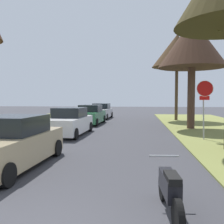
{
  "coord_description": "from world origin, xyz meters",
  "views": [
    {
      "loc": [
        1.6,
        -2.99,
        2.13
      ],
      "look_at": [
        0.38,
        8.39,
        1.5
      ],
      "focal_mm": 40.41,
      "sensor_mm": 36.0,
      "label": 1
    }
  ],
  "objects_px": {
    "stop_sign_far": "(205,97)",
    "parked_sedan_silver": "(101,111)",
    "parked_motorcycle": "(169,190)",
    "parked_sedan_tan": "(11,144)",
    "street_tree_right_mid_b": "(192,44)",
    "parked_sedan_white": "(69,122)",
    "parked_sedan_green": "(90,115)",
    "street_tree_right_far": "(177,51)"
  },
  "relations": [
    {
      "from": "street_tree_right_far",
      "to": "parked_motorcycle",
      "type": "relative_size",
      "value": 3.91
    },
    {
      "from": "parked_sedan_silver",
      "to": "stop_sign_far",
      "type": "bearing_deg",
      "value": -61.26
    },
    {
      "from": "parked_sedan_white",
      "to": "parked_sedan_green",
      "type": "xyz_separation_m",
      "value": [
        0.05,
        6.12,
        0.0
      ]
    },
    {
      "from": "parked_sedan_white",
      "to": "parked_motorcycle",
      "type": "distance_m",
      "value": 10.75
    },
    {
      "from": "street_tree_right_far",
      "to": "parked_sedan_silver",
      "type": "height_order",
      "value": "street_tree_right_far"
    },
    {
      "from": "parked_sedan_white",
      "to": "street_tree_right_mid_b",
      "type": "bearing_deg",
      "value": 24.68
    },
    {
      "from": "parked_sedan_white",
      "to": "street_tree_right_far",
      "type": "bearing_deg",
      "value": 53.21
    },
    {
      "from": "parked_sedan_green",
      "to": "parked_sedan_silver",
      "type": "xyz_separation_m",
      "value": [
        0.03,
        5.92,
        0.0
      ]
    },
    {
      "from": "street_tree_right_mid_b",
      "to": "stop_sign_far",
      "type": "bearing_deg",
      "value": -93.4
    },
    {
      "from": "parked_sedan_tan",
      "to": "parked_sedan_silver",
      "type": "distance_m",
      "value": 18.95
    },
    {
      "from": "stop_sign_far",
      "to": "street_tree_right_far",
      "type": "bearing_deg",
      "value": 88.79
    },
    {
      "from": "parked_sedan_tan",
      "to": "parked_sedan_green",
      "type": "xyz_separation_m",
      "value": [
        -0.07,
        13.03,
        0.0
      ]
    },
    {
      "from": "parked_sedan_tan",
      "to": "parked_motorcycle",
      "type": "bearing_deg",
      "value": -32.07
    },
    {
      "from": "parked_sedan_white",
      "to": "parked_sedan_green",
      "type": "relative_size",
      "value": 1.0
    },
    {
      "from": "stop_sign_far",
      "to": "parked_sedan_white",
      "type": "distance_m",
      "value": 7.54
    },
    {
      "from": "street_tree_right_mid_b",
      "to": "parked_sedan_tan",
      "type": "relative_size",
      "value": 1.66
    },
    {
      "from": "street_tree_right_far",
      "to": "parked_sedan_green",
      "type": "bearing_deg",
      "value": -152.08
    },
    {
      "from": "street_tree_right_far",
      "to": "parked_sedan_green",
      "type": "distance_m",
      "value": 10.28
    },
    {
      "from": "parked_sedan_green",
      "to": "parked_sedan_tan",
      "type": "bearing_deg",
      "value": -89.7
    },
    {
      "from": "stop_sign_far",
      "to": "parked_sedan_tan",
      "type": "distance_m",
      "value": 9.33
    },
    {
      "from": "parked_sedan_silver",
      "to": "parked_motorcycle",
      "type": "xyz_separation_m",
      "value": [
        4.52,
        -21.76,
        -0.24
      ]
    },
    {
      "from": "street_tree_right_far",
      "to": "parked_sedan_white",
      "type": "distance_m",
      "value": 13.87
    },
    {
      "from": "parked_sedan_green",
      "to": "parked_sedan_white",
      "type": "bearing_deg",
      "value": -90.43
    },
    {
      "from": "parked_sedan_green",
      "to": "street_tree_right_far",
      "type": "bearing_deg",
      "value": 27.92
    },
    {
      "from": "street_tree_right_far",
      "to": "parked_sedan_white",
      "type": "relative_size",
      "value": 1.8
    },
    {
      "from": "stop_sign_far",
      "to": "street_tree_right_far",
      "type": "relative_size",
      "value": 0.37
    },
    {
      "from": "parked_sedan_silver",
      "to": "street_tree_right_mid_b",
      "type": "bearing_deg",
      "value": -48.72
    },
    {
      "from": "stop_sign_far",
      "to": "parked_sedan_white",
      "type": "relative_size",
      "value": 0.66
    },
    {
      "from": "stop_sign_far",
      "to": "parked_sedan_green",
      "type": "xyz_separation_m",
      "value": [
        -7.26,
        7.27,
        -1.46
      ]
    },
    {
      "from": "street_tree_right_mid_b",
      "to": "parked_sedan_white",
      "type": "height_order",
      "value": "street_tree_right_mid_b"
    },
    {
      "from": "parked_sedan_tan",
      "to": "parked_sedan_green",
      "type": "bearing_deg",
      "value": 90.3
    },
    {
      "from": "street_tree_right_far",
      "to": "parked_sedan_green",
      "type": "height_order",
      "value": "street_tree_right_far"
    },
    {
      "from": "parked_motorcycle",
      "to": "street_tree_right_far",
      "type": "bearing_deg",
      "value": 81.52
    },
    {
      "from": "parked_sedan_tan",
      "to": "parked_motorcycle",
      "type": "xyz_separation_m",
      "value": [
        4.48,
        -2.8,
        -0.24
      ]
    },
    {
      "from": "street_tree_right_mid_b",
      "to": "parked_sedan_green",
      "type": "bearing_deg",
      "value": 160.75
    },
    {
      "from": "street_tree_right_mid_b",
      "to": "street_tree_right_far",
      "type": "relative_size",
      "value": 0.92
    },
    {
      "from": "stop_sign_far",
      "to": "parked_sedan_silver",
      "type": "distance_m",
      "value": 15.12
    },
    {
      "from": "street_tree_right_mid_b",
      "to": "parked_sedan_silver",
      "type": "xyz_separation_m",
      "value": [
        -7.51,
        8.56,
        -5.05
      ]
    },
    {
      "from": "street_tree_right_mid_b",
      "to": "street_tree_right_far",
      "type": "xyz_separation_m",
      "value": [
        -0.04,
        6.61,
        0.76
      ]
    },
    {
      "from": "parked_motorcycle",
      "to": "parked_sedan_tan",
      "type": "bearing_deg",
      "value": 147.93
    },
    {
      "from": "stop_sign_far",
      "to": "street_tree_right_far",
      "type": "height_order",
      "value": "street_tree_right_far"
    },
    {
      "from": "stop_sign_far",
      "to": "parked_motorcycle",
      "type": "xyz_separation_m",
      "value": [
        -2.72,
        -8.56,
        -1.7
      ]
    }
  ]
}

